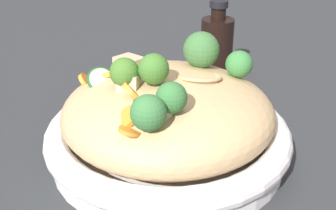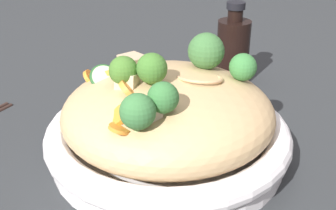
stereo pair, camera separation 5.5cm
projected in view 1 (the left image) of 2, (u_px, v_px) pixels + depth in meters
name	position (u px, v px, depth m)	size (l,w,h in m)	color
ground_plane	(168.00, 155.00, 0.59)	(3.00, 3.00, 0.00)	#2C2F31
serving_bowl	(168.00, 138.00, 0.58)	(0.32, 0.32, 0.05)	white
noodle_heap	(168.00, 111.00, 0.56)	(0.27, 0.27, 0.10)	tan
broccoli_florets	(180.00, 72.00, 0.53)	(0.15, 0.22, 0.07)	#9DBB7C
carrot_coins	(119.00, 91.00, 0.52)	(0.15, 0.17, 0.04)	orange
zucchini_slices	(131.00, 90.00, 0.52)	(0.15, 0.10, 0.04)	beige
chicken_chunks	(135.00, 81.00, 0.53)	(0.13, 0.13, 0.03)	#C4B194
soy_sauce_bottle	(217.00, 48.00, 0.79)	(0.06, 0.06, 0.15)	black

